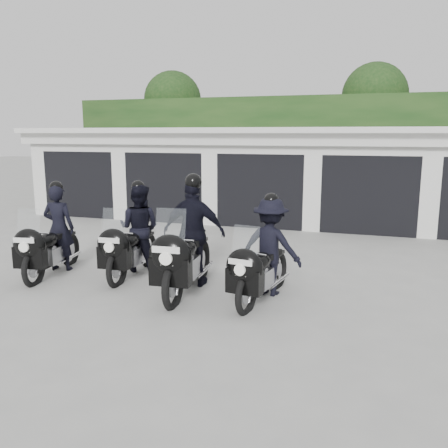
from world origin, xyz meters
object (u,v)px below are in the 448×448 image
(police_bike_c, at_px, (191,240))
(police_bike_b, at_px, (135,234))
(police_bike_a, at_px, (52,237))
(police_bike_d, at_px, (267,252))

(police_bike_c, bearing_deg, police_bike_b, 153.90)
(police_bike_a, height_order, police_bike_b, police_bike_b)
(police_bike_a, distance_m, police_bike_b, 1.67)
(police_bike_a, height_order, police_bike_c, police_bike_c)
(police_bike_a, distance_m, police_bike_d, 4.40)
(police_bike_c, bearing_deg, police_bike_a, 175.69)
(police_bike_d, bearing_deg, police_bike_c, -171.23)
(police_bike_d, bearing_deg, police_bike_a, -171.22)
(police_bike_b, xyz_separation_m, police_bike_d, (2.83, -0.59, -0.02))
(police_bike_a, relative_size, police_bike_c, 0.88)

